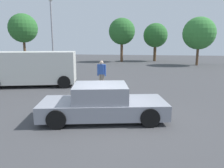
% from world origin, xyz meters
% --- Properties ---
extents(ground_plane, '(80.00, 80.00, 0.00)m').
position_xyz_m(ground_plane, '(0.00, 0.00, 0.00)').
color(ground_plane, '#424244').
extents(sedan_foreground, '(4.67, 2.62, 1.27)m').
position_xyz_m(sedan_foreground, '(-0.28, 0.11, 0.58)').
color(sedan_foreground, gray).
rests_on(sedan_foreground, ground_plane).
extents(dog, '(0.61, 0.40, 0.44)m').
position_xyz_m(dog, '(1.67, 2.08, 0.27)').
color(dog, white).
rests_on(dog, ground_plane).
extents(van_white, '(5.57, 3.31, 2.15)m').
position_xyz_m(van_white, '(-5.81, 5.34, 1.16)').
color(van_white, silver).
rests_on(van_white, ground_plane).
extents(pedestrian, '(0.56, 0.32, 1.65)m').
position_xyz_m(pedestrian, '(-1.41, 5.42, 0.98)').
color(pedestrian, gray).
rests_on(pedestrian, ground_plane).
extents(light_post_near, '(0.44, 0.44, 6.62)m').
position_xyz_m(light_post_near, '(-7.03, 11.17, 4.47)').
color(light_post_near, gray).
rests_on(light_post_near, ground_plane).
extents(tree_back_left, '(3.98, 3.98, 6.66)m').
position_xyz_m(tree_back_left, '(-15.90, 21.36, 4.65)').
color(tree_back_left, brown).
rests_on(tree_back_left, ground_plane).
extents(tree_back_center, '(3.44, 3.44, 5.43)m').
position_xyz_m(tree_back_center, '(2.46, 24.95, 3.68)').
color(tree_back_center, brown).
rests_on(tree_back_center, ground_plane).
extents(tree_back_right, '(3.76, 3.76, 5.64)m').
position_xyz_m(tree_back_right, '(7.25, 19.79, 3.75)').
color(tree_back_right, brown).
rests_on(tree_back_right, ground_plane).
extents(tree_far_right, '(3.64, 3.64, 6.03)m').
position_xyz_m(tree_far_right, '(-2.20, 23.20, 4.19)').
color(tree_far_right, brown).
rests_on(tree_far_right, ground_plane).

